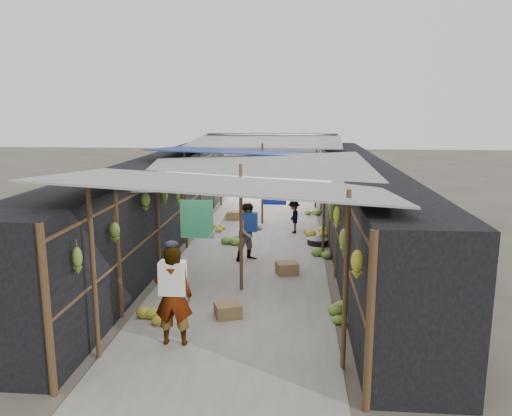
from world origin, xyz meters
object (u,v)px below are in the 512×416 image
(vendor_elderly, at_px, (173,296))
(shopper_blue, at_px, (249,232))
(crate_near, at_px, (228,311))
(black_basin, at_px, (318,242))
(vendor_seated, at_px, (294,217))

(vendor_elderly, xyz_separation_m, shopper_blue, (0.74, 4.53, -0.10))
(crate_near, distance_m, black_basin, 5.32)
(black_basin, distance_m, vendor_elderly, 6.62)
(crate_near, bearing_deg, shopper_blue, 67.63)
(vendor_seated, bearing_deg, vendor_elderly, -21.53)
(black_basin, xyz_separation_m, vendor_seated, (-0.68, 1.24, 0.41))
(shopper_blue, bearing_deg, vendor_elderly, -133.04)
(vendor_seated, bearing_deg, black_basin, 21.14)
(crate_near, relative_size, shopper_blue, 0.31)
(black_basin, height_order, vendor_elderly, vendor_elderly)
(vendor_elderly, height_order, shopper_blue, vendor_elderly)
(crate_near, bearing_deg, black_basin, 48.81)
(black_basin, bearing_deg, crate_near, -109.57)
(crate_near, relative_size, black_basin, 0.75)
(vendor_seated, bearing_deg, shopper_blue, -28.37)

